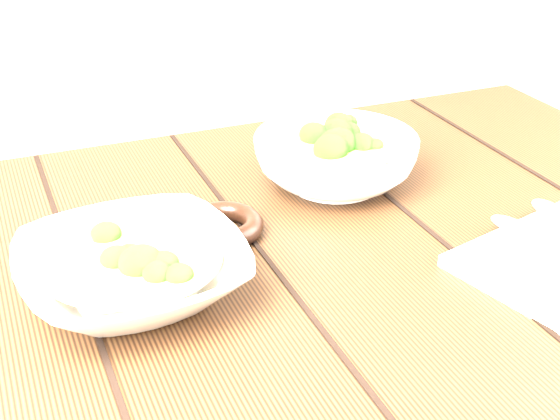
# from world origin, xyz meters

# --- Properties ---
(table) EXTENTS (1.20, 0.80, 0.75)m
(table) POSITION_xyz_m (0.00, 0.00, 0.63)
(table) COLOR black
(table) RESTS_ON ground
(soup_bowl_front) EXTENTS (0.24, 0.24, 0.07)m
(soup_bowl_front) POSITION_xyz_m (-0.17, -0.01, 0.78)
(soup_bowl_front) COLOR silver
(soup_bowl_front) RESTS_ON table
(soup_bowl_back) EXTENTS (0.23, 0.23, 0.08)m
(soup_bowl_back) POSITION_xyz_m (0.13, 0.15, 0.79)
(soup_bowl_back) COLOR silver
(soup_bowl_back) RESTS_ON table
(trivet) EXTENTS (0.11, 0.11, 0.02)m
(trivet) POSITION_xyz_m (-0.05, 0.08, 0.76)
(trivet) COLOR black
(trivet) RESTS_ON table
(spoon_left) EXTENTS (0.05, 0.20, 0.01)m
(spoon_left) POSITION_xyz_m (0.26, -0.10, 0.77)
(spoon_left) COLOR #A19C8E
(spoon_left) RESTS_ON napkin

